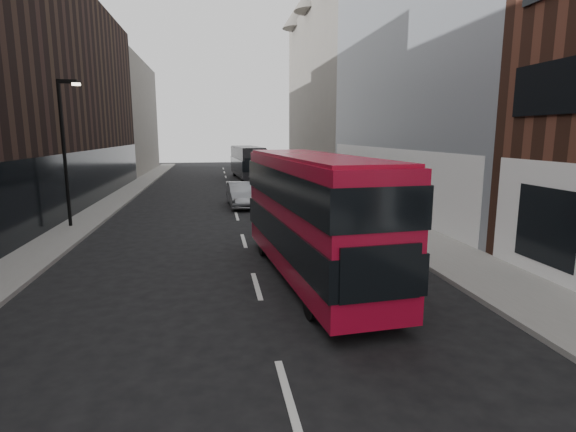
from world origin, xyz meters
name	(u,v)px	position (x,y,z in m)	size (l,w,h in m)	color
sidewalk_right	(340,200)	(7.50, 25.00, 0.07)	(3.00, 80.00, 0.15)	slate
sidewalk_left	(109,205)	(-8.00, 25.00, 0.07)	(2.00, 80.00, 0.15)	slate
building_modern_block	(427,43)	(11.47, 21.00, 9.90)	(5.03, 22.00, 20.00)	#A2A6AC
building_victorian	(329,87)	(11.38, 44.00, 9.66)	(6.50, 24.00, 21.00)	slate
building_left_mid	(67,100)	(-11.50, 30.00, 7.00)	(5.00, 24.00, 14.00)	black
building_left_far	(125,118)	(-11.50, 52.00, 6.50)	(5.00, 20.00, 13.00)	slate
street_lamp	(65,143)	(-8.22, 18.00, 4.18)	(1.06, 0.22, 7.00)	black
red_bus	(312,211)	(1.83, 8.46, 2.22)	(3.20, 10.03, 4.00)	#A10924
grey_bus	(247,162)	(2.23, 41.70, 1.78)	(3.12, 10.40, 3.32)	black
car_a	(293,232)	(1.82, 12.00, 0.77)	(1.82, 4.51, 1.54)	black
car_b	(242,194)	(0.51, 23.52, 0.78)	(1.66, 4.76, 1.57)	gray
car_c	(260,188)	(2.00, 26.92, 0.73)	(2.05, 5.05, 1.47)	black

